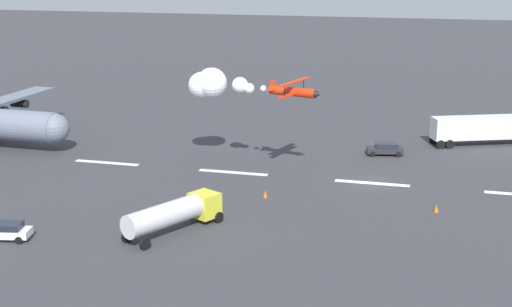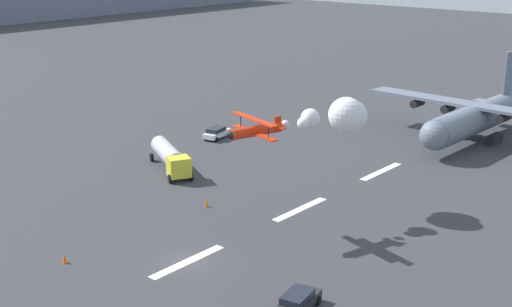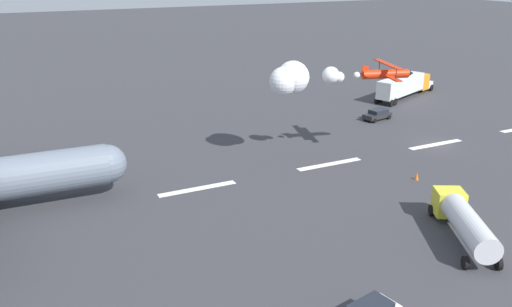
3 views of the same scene
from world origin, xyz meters
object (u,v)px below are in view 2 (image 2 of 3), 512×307
object	(u,v)px
traffic_cone_far	(206,203)
cargo_transport_plane	(472,119)
followme_car_yellow	(298,301)
fuel_tanker_truck	(170,156)
traffic_cone_near	(65,259)
airport_staff_sedan	(217,133)
stunt_biplane_red	(339,116)

from	to	relation	value
traffic_cone_far	cargo_transport_plane	bearing A→B (deg)	-14.83
followme_car_yellow	traffic_cone_far	size ratio (longest dim) A/B	6.19
fuel_tanker_truck	traffic_cone_near	world-z (taller)	fuel_tanker_truck
cargo_transport_plane	traffic_cone_near	distance (m)	57.12
followme_car_yellow	traffic_cone_near	world-z (taller)	followme_car_yellow
cargo_transport_plane	fuel_tanker_truck	bearing A→B (deg)	147.38
airport_staff_sedan	traffic_cone_near	world-z (taller)	airport_staff_sedan
cargo_transport_plane	followme_car_yellow	size ratio (longest dim) A/B	6.72
cargo_transport_plane	fuel_tanker_truck	world-z (taller)	cargo_transport_plane
fuel_tanker_truck	followme_car_yellow	size ratio (longest dim) A/B	2.14
cargo_transport_plane	stunt_biplane_red	bearing A→B (deg)	179.39
fuel_tanker_truck	traffic_cone_far	xyz separation A→B (m)	(-5.43, -11.27, -1.38)
followme_car_yellow	stunt_biplane_red	bearing A→B (deg)	27.08
cargo_transport_plane	traffic_cone_far	world-z (taller)	cargo_transport_plane
traffic_cone_near	followme_car_yellow	bearing A→B (deg)	-71.39
fuel_tanker_truck	traffic_cone_far	world-z (taller)	fuel_tanker_truck
stunt_biplane_red	traffic_cone_far	xyz separation A→B (m)	(-8.26, 10.08, -9.13)
fuel_tanker_truck	traffic_cone_far	size ratio (longest dim) A/B	13.23
fuel_tanker_truck	airport_staff_sedan	xyz separation A→B (m)	(13.42, 5.43, -0.94)
airport_staff_sedan	traffic_cone_far	xyz separation A→B (m)	(-18.84, -16.70, -0.44)
followme_car_yellow	airport_staff_sedan	size ratio (longest dim) A/B	0.98
cargo_transport_plane	airport_staff_sedan	xyz separation A→B (m)	(-20.45, 27.11, -2.52)
airport_staff_sedan	followme_car_yellow	bearing A→B (deg)	-128.74
followme_car_yellow	cargo_transport_plane	bearing A→B (deg)	10.44
stunt_biplane_red	traffic_cone_near	distance (m)	28.50
cargo_transport_plane	traffic_cone_near	size ratio (longest dim) A/B	41.57
stunt_biplane_red	airport_staff_sedan	world-z (taller)	stunt_biplane_red
cargo_transport_plane	airport_staff_sedan	distance (m)	34.05
stunt_biplane_red	followme_car_yellow	world-z (taller)	stunt_biplane_red
traffic_cone_near	traffic_cone_far	size ratio (longest dim) A/B	1.00
followme_car_yellow	fuel_tanker_truck	bearing A→B (deg)	63.06
stunt_biplane_red	traffic_cone_near	world-z (taller)	stunt_biplane_red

